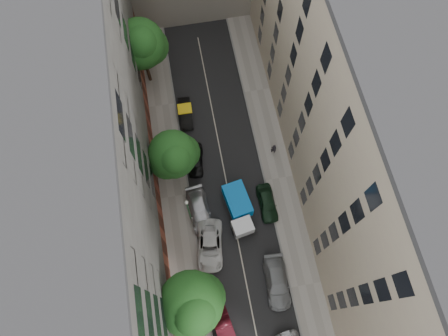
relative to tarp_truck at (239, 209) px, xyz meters
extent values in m
plane|color=#4C4C49|center=(-0.60, 2.83, -1.32)|extent=(120.00, 120.00, 0.00)
cube|color=black|center=(-0.60, 2.83, -1.31)|extent=(8.00, 44.00, 0.02)
cube|color=gray|center=(-6.10, 2.83, -1.24)|extent=(3.00, 44.00, 0.15)
cube|color=gray|center=(4.90, 2.83, -1.24)|extent=(3.00, 44.00, 0.15)
cube|color=#474542|center=(-11.60, 2.83, 8.68)|extent=(8.00, 44.00, 20.00)
cube|color=tan|center=(10.40, 2.83, 8.68)|extent=(8.00, 44.00, 20.00)
cube|color=black|center=(0.00, -0.10, -0.79)|extent=(2.84, 5.42, 0.29)
cube|color=silver|center=(0.00, -1.91, 0.07)|extent=(2.14, 1.83, 1.62)
cube|color=#0C7CE5|center=(0.00, 0.77, 0.21)|extent=(2.65, 3.74, 1.72)
cylinder|color=black|center=(-0.91, -1.91, -0.91)|extent=(0.27, 0.80, 0.80)
cylinder|color=black|center=(0.91, -1.91, -0.91)|extent=(0.27, 0.80, 0.80)
cylinder|color=black|center=(-0.91, 1.43, -0.91)|extent=(0.27, 0.80, 0.80)
cylinder|color=black|center=(0.91, 1.43, -0.91)|extent=(0.27, 0.80, 0.80)
imported|color=#4B0F18|center=(-3.40, -10.57, -0.58)|extent=(2.30, 4.65, 1.47)
imported|color=silver|center=(-3.40, -2.97, -0.59)|extent=(3.24, 5.57, 1.46)
imported|color=#B9B9BE|center=(-3.84, 0.63, -0.58)|extent=(2.51, 5.25, 1.48)
imported|color=black|center=(-3.40, 6.23, -0.65)|extent=(2.07, 4.06, 1.33)
imported|color=black|center=(-3.63, 11.99, -0.67)|extent=(1.48, 3.97, 1.30)
imported|color=slate|center=(2.20, -7.52, -0.57)|extent=(2.38, 5.25, 1.49)
imported|color=black|center=(3.00, 0.23, -0.61)|extent=(1.70, 4.14, 1.41)
cylinder|color=#382619|center=(-5.65, -8.30, 0.35)|extent=(0.36, 0.36, 3.04)
cylinder|color=#382619|center=(-5.65, -8.30, 2.95)|extent=(0.24, 0.24, 2.17)
sphere|color=#204B19|center=(-5.65, -8.30, 5.08)|extent=(5.22, 5.22, 5.22)
sphere|color=#204B19|center=(-4.75, -7.90, 4.04)|extent=(3.91, 3.91, 3.91)
sphere|color=#204B19|center=(-6.35, -8.80, 4.47)|extent=(3.65, 3.65, 3.65)
sphere|color=#204B19|center=(-5.45, -9.10, 6.21)|extent=(3.39, 3.39, 3.39)
cylinder|color=#382619|center=(-5.43, 5.29, 0.02)|extent=(0.36, 0.36, 2.37)
cylinder|color=#382619|center=(-5.43, 5.29, 2.04)|extent=(0.24, 0.24, 1.69)
sphere|color=#204B19|center=(-5.43, 5.29, 3.70)|extent=(4.70, 4.70, 4.70)
sphere|color=#204B19|center=(-4.53, 5.69, 2.89)|extent=(3.52, 3.52, 3.52)
sphere|color=#204B19|center=(-6.13, 4.79, 3.23)|extent=(3.29, 3.29, 3.29)
sphere|color=#204B19|center=(-5.23, 4.49, 4.58)|extent=(3.05, 3.05, 3.05)
cylinder|color=#382619|center=(-7.00, 17.51, 0.35)|extent=(0.36, 0.36, 3.03)
cylinder|color=#382619|center=(-7.00, 17.51, 2.95)|extent=(0.24, 0.24, 2.16)
sphere|color=#204B19|center=(-7.00, 17.51, 5.07)|extent=(5.26, 5.26, 5.26)
sphere|color=#204B19|center=(-6.10, 17.91, 4.03)|extent=(3.95, 3.95, 3.95)
sphere|color=#204B19|center=(-7.70, 17.01, 4.46)|extent=(3.68, 3.68, 3.68)
sphere|color=#204B19|center=(-6.80, 16.71, 6.19)|extent=(3.42, 3.42, 3.42)
cylinder|color=#185426|center=(-4.83, 0.16, 1.55)|extent=(0.14, 0.14, 5.43)
sphere|color=silver|center=(-4.83, 0.16, 4.35)|extent=(0.36, 0.36, 0.36)
imported|color=black|center=(4.95, 5.88, -0.35)|extent=(0.69, 0.57, 1.64)
camera|label=1|loc=(-3.42, -10.60, 38.03)|focal=32.00mm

